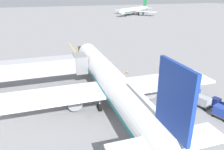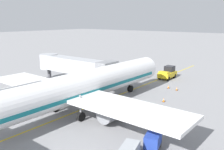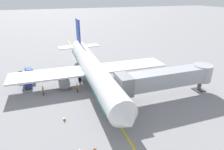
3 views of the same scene
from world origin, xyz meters
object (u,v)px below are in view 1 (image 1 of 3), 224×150
parked_airliner (112,82)px  ground_crew_loader (162,84)px  baggage_tug_lead (220,105)px  baggage_cart_front (192,92)px  ground_crew_wing_walker (127,86)px  distant_taxiing_airliner (135,10)px  safety_cone_nose_left (127,72)px  baggage_cart_third_in_train (223,112)px  pushback_tractor (83,53)px  jet_bridge (33,68)px  safety_cone_wing_tip (112,62)px  safety_cone_nose_right (104,63)px  baggage_cart_second_in_train (202,101)px

parked_airliner → ground_crew_loader: 9.67m
baggage_tug_lead → ground_crew_loader: size_ratio=1.62×
baggage_cart_front → ground_crew_wing_walker: 9.87m
baggage_tug_lead → distant_taxiing_airliner: distant_taxiing_airliner is taller
ground_crew_wing_walker → safety_cone_nose_left: bearing=67.5°
baggage_cart_third_in_train → baggage_tug_lead: bearing=53.8°
baggage_tug_lead → baggage_cart_front: size_ratio=0.92×
pushback_tractor → baggage_cart_front: 28.48m
jet_bridge → pushback_tractor: jet_bridge is taller
baggage_cart_front → distant_taxiing_airliner: size_ratio=0.10×
parked_airliner → safety_cone_wing_tip: parked_airliner is taller
distant_taxiing_airliner → baggage_cart_front: bearing=-109.9°
safety_cone_nose_left → distant_taxiing_airliner: (44.62, 95.85, 2.74)m
safety_cone_nose_left → parked_airliner: bearing=-122.7°
jet_bridge → baggage_cart_front: size_ratio=5.89×
jet_bridge → safety_cone_nose_left: jet_bridge is taller
baggage_cart_third_in_train → parked_airliner: bearing=144.5°
baggage_cart_front → safety_cone_nose_left: baggage_cart_front is taller
baggage_cart_third_in_train → safety_cone_wing_tip: 26.22m
safety_cone_nose_right → distant_taxiing_airliner: size_ratio=0.02×
baggage_tug_lead → safety_cone_nose_left: bearing=111.5°
pushback_tractor → baggage_cart_front: pushback_tractor is taller
jet_bridge → safety_cone_nose_left: (17.11, 1.26, -3.17)m
baggage_tug_lead → baggage_cart_second_in_train: 2.26m
parked_airliner → distant_taxiing_airliner: bearing=64.2°
jet_bridge → distant_taxiing_airliner: bearing=57.6°
baggage_tug_lead → ground_crew_wing_walker: (-9.81, 9.20, 0.24)m
baggage_tug_lead → ground_crew_wing_walker: size_ratio=1.62×
parked_airliner → baggage_cart_second_in_train: bearing=-24.5°
parked_airliner → ground_crew_loader: parked_airliner is taller
baggage_cart_third_in_train → safety_cone_nose_right: 26.87m
pushback_tractor → baggage_tug_lead: (12.63, -30.33, -0.39)m
parked_airliner → ground_crew_loader: (9.24, 1.77, -2.23)m
baggage_cart_front → distant_taxiing_airliner: bearing=70.1°
baggage_cart_third_in_train → ground_crew_wing_walker: (-8.39, 11.14, 0.00)m
pushback_tractor → baggage_tug_lead: bearing=-67.4°
jet_bridge → baggage_tug_lead: jet_bridge is taller
parked_airliner → baggage_cart_second_in_train: size_ratio=12.52×
parked_airliner → baggage_cart_front: parked_airliner is taller
jet_bridge → ground_crew_wing_walker: (13.93, -6.42, -2.51)m
jet_bridge → baggage_cart_front: 25.30m
ground_crew_loader → safety_cone_wing_tip: ground_crew_loader is taller
pushback_tractor → parked_airliner: bearing=-91.6°
safety_cone_nose_left → safety_cone_wing_tip: 6.72m
distant_taxiing_airliner → jet_bridge: bearing=-122.4°
safety_cone_nose_left → distant_taxiing_airliner: 105.76m
safety_cone_nose_left → distant_taxiing_airliner: distant_taxiing_airliner is taller
baggage_cart_third_in_train → ground_crew_wing_walker: bearing=127.0°
baggage_cart_third_in_train → ground_crew_loader: bearing=104.4°
safety_cone_wing_tip → baggage_tug_lead: bearing=-72.0°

